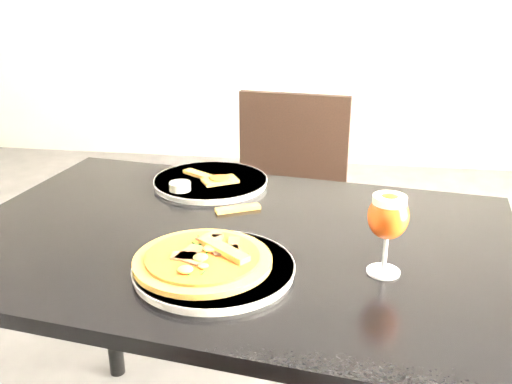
% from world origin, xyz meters
% --- Properties ---
extents(dining_table, '(1.30, 0.96, 0.75)m').
position_xyz_m(dining_table, '(0.05, 0.16, 0.66)').
color(dining_table, black).
rests_on(dining_table, ground).
extents(chair_far, '(0.46, 0.46, 0.89)m').
position_xyz_m(chair_far, '(0.10, 0.89, 0.49)').
color(chair_far, black).
rests_on(chair_far, ground).
extents(plate_main, '(0.42, 0.42, 0.02)m').
position_xyz_m(plate_main, '(0.05, -0.01, 0.76)').
color(plate_main, white).
rests_on(plate_main, dining_table).
extents(pizza, '(0.26, 0.26, 0.03)m').
position_xyz_m(pizza, '(0.03, -0.01, 0.78)').
color(pizza, '#9C6525').
rests_on(pizza, plate_main).
extents(plate_second, '(0.34, 0.34, 0.02)m').
position_xyz_m(plate_second, '(-0.06, 0.46, 0.76)').
color(plate_second, white).
rests_on(plate_second, dining_table).
extents(crust_scraps, '(0.17, 0.12, 0.01)m').
position_xyz_m(crust_scraps, '(-0.05, 0.45, 0.77)').
color(crust_scraps, '#9C6525').
rests_on(crust_scraps, plate_second).
extents(loose_crust, '(0.11, 0.07, 0.01)m').
position_xyz_m(loose_crust, '(0.04, 0.29, 0.75)').
color(loose_crust, '#9C6525').
rests_on(loose_crust, dining_table).
extents(sauce_cup, '(0.05, 0.05, 0.04)m').
position_xyz_m(sauce_cup, '(-0.12, 0.36, 0.77)').
color(sauce_cup, '#BDB8AA').
rests_on(sauce_cup, dining_table).
extents(beer_glass, '(0.08, 0.08, 0.16)m').
position_xyz_m(beer_glass, '(0.37, 0.04, 0.87)').
color(beer_glass, '#B5B9BF').
rests_on(beer_glass, dining_table).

